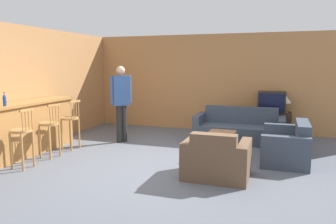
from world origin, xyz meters
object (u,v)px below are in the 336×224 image
(armchair_near, at_px, (216,160))
(table_lamp, at_px, (285,99))
(loveseat_right, at_px, (287,146))
(person_by_window, at_px, (121,99))
(bar_chair_far, at_px, (70,123))
(bar_chair_mid, at_px, (50,128))
(couch_far, at_px, (239,130))
(bottle, at_px, (5,100))
(tv_unit, at_px, (271,124))
(bar_chair_near, at_px, (22,136))
(tv, at_px, (272,102))
(coffee_table, at_px, (220,137))

(armchair_near, distance_m, table_lamp, 3.66)
(loveseat_right, distance_m, person_by_window, 3.71)
(bar_chair_far, height_order, person_by_window, person_by_window)
(bar_chair_mid, xyz_separation_m, person_by_window, (0.74, 1.58, 0.45))
(couch_far, xyz_separation_m, bottle, (-3.81, -3.11, 0.89))
(bar_chair_far, distance_m, tv_unit, 4.82)
(bar_chair_mid, height_order, table_lamp, table_lamp)
(armchair_near, distance_m, tv_unit, 3.52)
(couch_far, bearing_deg, table_lamp, 38.26)
(tv_unit, distance_m, bottle, 6.01)
(bar_chair_far, distance_m, bottle, 1.46)
(bar_chair_near, xyz_separation_m, couch_far, (3.32, 3.28, -0.29))
(bar_chair_mid, xyz_separation_m, tv, (4.01, 3.33, 0.30))
(coffee_table, distance_m, person_by_window, 2.48)
(tv, bearing_deg, bottle, -139.11)
(tv_unit, distance_m, tv, 0.57)
(coffee_table, xyz_separation_m, tv, (0.91, 2.13, 0.51))
(bottle, bearing_deg, bar_chair_mid, 49.08)
(bar_chair_mid, xyz_separation_m, armchair_near, (3.28, -0.11, -0.29))
(bar_chair_far, xyz_separation_m, couch_far, (3.32, 1.88, -0.29))
(armchair_near, distance_m, person_by_window, 3.14)
(bar_chair_near, relative_size, loveseat_right, 0.77)
(armchair_near, height_order, loveseat_right, armchair_near)
(bar_chair_near, height_order, bottle, bottle)
(bar_chair_near, bearing_deg, coffee_table, 31.92)
(tv_unit, bearing_deg, table_lamp, 0.00)
(tv_unit, height_order, person_by_window, person_by_window)
(bar_chair_near, relative_size, person_by_window, 0.60)
(armchair_near, relative_size, bottle, 4.13)
(bar_chair_mid, xyz_separation_m, tv_unit, (4.01, 3.33, -0.26))
(bar_chair_near, relative_size, couch_far, 0.52)
(loveseat_right, bearing_deg, tv_unit, 99.52)
(table_lamp, bearing_deg, couch_far, -141.74)
(loveseat_right, distance_m, bottle, 5.25)
(bar_chair_mid, distance_m, tv, 5.22)
(bar_chair_mid, distance_m, bar_chair_far, 0.67)
(loveseat_right, bearing_deg, couch_far, 128.03)
(coffee_table, bearing_deg, tv_unit, 66.92)
(couch_far, bearing_deg, tv_unit, 48.94)
(bar_chair_far, height_order, loveseat_right, bar_chair_far)
(bar_chair_mid, relative_size, bar_chair_far, 1.00)
(bar_chair_mid, bearing_deg, tv, 39.72)
(bar_chair_mid, distance_m, tv_unit, 5.22)
(bar_chair_near, relative_size, table_lamp, 2.34)
(bar_chair_mid, relative_size, bottle, 4.26)
(couch_far, distance_m, armchair_near, 2.66)
(loveseat_right, bearing_deg, bar_chair_mid, -164.38)
(coffee_table, xyz_separation_m, bottle, (-3.59, -1.77, 0.81))
(bar_chair_far, distance_m, table_lamp, 5.09)
(bar_chair_far, bearing_deg, person_by_window, 50.94)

